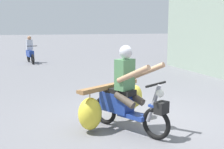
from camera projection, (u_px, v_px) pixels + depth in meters
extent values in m
plane|color=slate|center=(149.00, 120.00, 6.00)|extent=(120.00, 120.00, 0.00)
torus|color=black|center=(156.00, 124.00, 4.94)|extent=(0.35, 0.53, 0.56)
torus|color=black|center=(105.00, 110.00, 5.74)|extent=(0.35, 0.53, 0.56)
cube|color=navy|center=(133.00, 115.00, 5.27)|extent=(0.49, 0.61, 0.08)
cube|color=navy|center=(116.00, 102.00, 5.50)|extent=(0.56, 0.69, 0.36)
cube|color=black|center=(120.00, 91.00, 5.41)|extent=(0.52, 0.65, 0.10)
cylinder|color=gray|center=(154.00, 104.00, 4.93)|extent=(0.20, 0.28, 0.69)
cylinder|color=black|center=(156.00, 84.00, 4.84)|extent=(0.51, 0.31, 0.04)
sphere|color=silver|center=(160.00, 93.00, 4.81)|extent=(0.14, 0.14, 0.14)
cube|color=black|center=(162.00, 108.00, 4.83)|extent=(0.29, 0.26, 0.20)
cube|color=navy|center=(156.00, 107.00, 4.89)|extent=(0.23, 0.29, 0.04)
cube|color=olive|center=(111.00, 86.00, 5.56)|extent=(1.35, 0.83, 0.08)
cube|color=olive|center=(104.00, 87.00, 5.68)|extent=(1.21, 0.74, 0.06)
ellipsoid|color=yellow|center=(121.00, 96.00, 6.26)|extent=(0.56, 0.55, 0.60)
cylinder|color=#998459|center=(121.00, 82.00, 6.21)|extent=(0.02, 0.02, 0.10)
ellipsoid|color=yellow|center=(135.00, 96.00, 6.03)|extent=(0.39, 0.37, 0.47)
cylinder|color=#998459|center=(135.00, 84.00, 5.98)|extent=(0.02, 0.02, 0.10)
ellipsoid|color=gold|center=(90.00, 114.00, 5.26)|extent=(0.62, 0.61, 0.59)
cylinder|color=#998459|center=(90.00, 95.00, 5.20)|extent=(0.02, 0.02, 0.17)
ellipsoid|color=yellow|center=(129.00, 98.00, 6.20)|extent=(0.54, 0.52, 0.58)
cylinder|color=#998459|center=(130.00, 83.00, 6.14)|extent=(0.02, 0.02, 0.13)
cube|color=#4C7F51|center=(125.00, 74.00, 5.28)|extent=(0.40, 0.36, 0.56)
sphere|color=silver|center=(126.00, 52.00, 5.20)|extent=(0.24, 0.24, 0.24)
cylinder|color=tan|center=(146.00, 72.00, 5.19)|extent=(0.48, 0.65, 0.39)
cylinder|color=tan|center=(133.00, 74.00, 4.90)|extent=(0.39, 0.69, 0.39)
cylinder|color=#4C4238|center=(134.00, 97.00, 5.37)|extent=(0.33, 0.45, 0.27)
cylinder|color=#4C4238|center=(125.00, 100.00, 5.17)|extent=(0.33, 0.45, 0.27)
torus|color=black|center=(33.00, 59.00, 14.60)|extent=(0.16, 0.53, 0.52)
torus|color=black|center=(28.00, 57.00, 15.57)|extent=(0.16, 0.53, 0.52)
cube|color=navy|center=(30.00, 53.00, 15.13)|extent=(0.38, 0.93, 0.32)
cylinder|color=black|center=(32.00, 46.00, 14.53)|extent=(0.50, 0.11, 0.04)
cube|color=#B2B7C6|center=(29.00, 45.00, 15.07)|extent=(0.33, 0.24, 0.52)
sphere|color=#9E7051|center=(29.00, 38.00, 15.00)|extent=(0.20, 0.20, 0.20)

